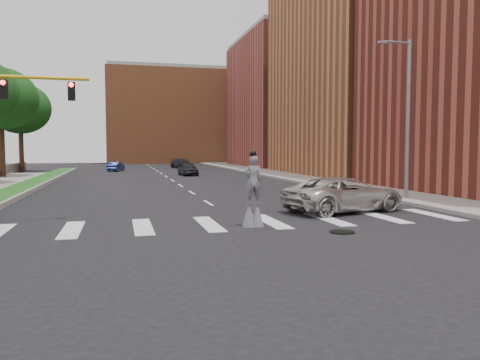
# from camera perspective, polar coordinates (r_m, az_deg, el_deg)

# --- Properties ---
(ground_plane) EXTENTS (160.00, 160.00, 0.00)m
(ground_plane) POSITION_cam_1_polar(r_m,az_deg,el_deg) (17.99, 0.81, -5.74)
(ground_plane) COLOR black
(ground_plane) RESTS_ON ground
(grass_median) EXTENTS (2.00, 60.00, 0.25)m
(grass_median) POSITION_cam_1_polar(r_m,az_deg,el_deg) (37.85, -24.80, -0.79)
(grass_median) COLOR #1A5317
(grass_median) RESTS_ON ground
(median_curb) EXTENTS (0.20, 60.00, 0.28)m
(median_curb) POSITION_cam_1_polar(r_m,az_deg,el_deg) (37.67, -23.23, -0.75)
(median_curb) COLOR gray
(median_curb) RESTS_ON ground
(sidewalk_right) EXTENTS (5.00, 90.00, 0.18)m
(sidewalk_right) POSITION_cam_1_polar(r_m,az_deg,el_deg) (45.57, 7.72, 0.25)
(sidewalk_right) COLOR gray
(sidewalk_right) RESTS_ON ground
(manhole) EXTENTS (0.90, 0.90, 0.04)m
(manhole) POSITION_cam_1_polar(r_m,az_deg,el_deg) (17.21, 12.34, -6.21)
(manhole) COLOR black
(manhole) RESTS_ON ground
(building_mid) EXTENTS (16.00, 22.00, 24.00)m
(building_mid) POSITION_cam_1_polar(r_m,az_deg,el_deg) (54.87, 15.28, 13.25)
(building_mid) COLOR #AC6036
(building_mid) RESTS_ON ground
(building_far) EXTENTS (16.00, 22.00, 20.00)m
(building_far) POSITION_cam_1_polar(r_m,az_deg,el_deg) (76.26, 6.17, 9.21)
(building_far) COLOR #A2483C
(building_far) RESTS_ON ground
(building_backdrop) EXTENTS (26.00, 14.00, 18.00)m
(building_backdrop) POSITION_cam_1_polar(r_m,az_deg,el_deg) (95.89, -8.10, 7.52)
(building_backdrop) COLOR #AC6036
(building_backdrop) RESTS_ON ground
(streetlight) EXTENTS (2.05, 0.20, 9.00)m
(streetlight) POSITION_cam_1_polar(r_m,az_deg,el_deg) (27.92, 19.66, 7.57)
(streetlight) COLOR slate
(streetlight) RESTS_ON ground
(stilt_performer) EXTENTS (0.84, 0.54, 2.93)m
(stilt_performer) POSITION_cam_1_polar(r_m,az_deg,el_deg) (17.90, 1.60, -1.89)
(stilt_performer) COLOR #301D13
(stilt_performer) RESTS_ON ground
(suv_crossing) EXTENTS (6.43, 4.11, 1.65)m
(suv_crossing) POSITION_cam_1_polar(r_m,az_deg,el_deg) (22.69, 12.58, -1.71)
(suv_crossing) COLOR beige
(suv_crossing) RESTS_ON ground
(car_near) EXTENTS (1.94, 4.24, 1.41)m
(car_near) POSITION_cam_1_polar(r_m,az_deg,el_deg) (51.00, -6.36, 1.35)
(car_near) COLOR black
(car_near) RESTS_ON ground
(car_mid) EXTENTS (2.28, 3.83, 1.19)m
(car_mid) POSITION_cam_1_polar(r_m,az_deg,el_deg) (61.75, -14.89, 1.59)
(car_mid) COLOR navy
(car_mid) RESTS_ON ground
(car_far) EXTENTS (3.33, 5.20, 1.40)m
(car_far) POSITION_cam_1_polar(r_m,az_deg,el_deg) (68.53, -7.11, 2.01)
(car_far) COLOR black
(car_far) RESTS_ON ground
(tree_4) EXTENTS (7.09, 7.09, 10.81)m
(tree_4) POSITION_cam_1_polar(r_m,az_deg,el_deg) (51.63, -27.20, 8.81)
(tree_4) COLOR #301D13
(tree_4) RESTS_ON ground
(tree_5) EXTENTS (7.29, 7.29, 10.90)m
(tree_5) POSITION_cam_1_polar(r_m,az_deg,el_deg) (63.56, -25.24, 7.89)
(tree_5) COLOR #301D13
(tree_5) RESTS_ON ground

